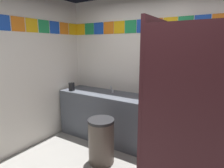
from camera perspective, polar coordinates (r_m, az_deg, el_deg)
wall_back at (r=3.38m, az=14.47°, el=3.53°), size 3.72×0.09×2.60m
wall_side at (r=3.35m, az=-28.84°, el=2.38°), size 0.09×3.12×2.60m
vanity_counter at (r=3.64m, az=-0.71°, el=-9.55°), size 1.95×0.61×0.88m
faucet_center at (r=3.57m, az=0.04°, el=-1.79°), size 0.04×0.10×0.14m
soap_dispenser at (r=3.81m, az=-11.93°, el=-0.76°), size 0.09×0.09×0.16m
stall_divider at (r=2.33m, az=16.87°, el=-7.58°), size 0.92×1.52×2.03m
toilet at (r=3.11m, az=25.73°, el=-17.54°), size 0.39×0.49×0.74m
trash_bin at (r=3.01m, az=-3.22°, el=-16.52°), size 0.39×0.39×0.68m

